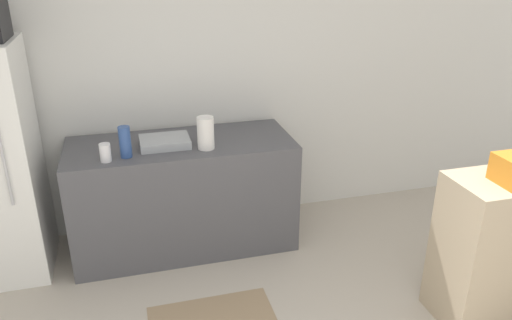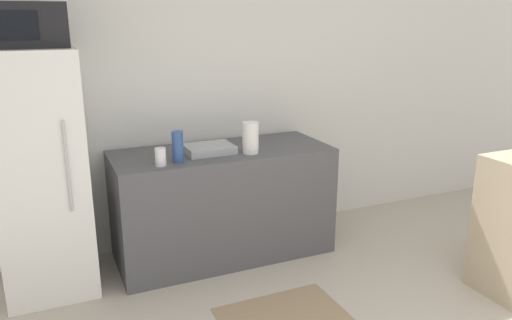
% 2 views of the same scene
% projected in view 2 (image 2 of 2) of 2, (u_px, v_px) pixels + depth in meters
% --- Properties ---
extents(wall_back, '(8.00, 0.06, 2.60)m').
position_uv_depth(wall_back, '(229.00, 87.00, 4.21)').
color(wall_back, silver).
rests_on(wall_back, ground_plane).
extents(refrigerator, '(0.59, 0.65, 1.69)m').
position_uv_depth(refrigerator, '(41.00, 175.00, 3.38)').
color(refrigerator, white).
rests_on(refrigerator, ground_plane).
extents(microwave, '(0.52, 0.39, 0.28)m').
position_uv_depth(microwave, '(22.00, 25.00, 3.11)').
color(microwave, black).
rests_on(microwave, refrigerator).
extents(counter, '(1.69, 0.70, 0.88)m').
position_uv_depth(counter, '(223.00, 203.00, 4.00)').
color(counter, '#4C4C51').
rests_on(counter, ground_plane).
extents(sink_basin, '(0.36, 0.28, 0.06)m').
position_uv_depth(sink_basin, '(209.00, 149.00, 3.79)').
color(sink_basin, '#9EA3A8').
rests_on(sink_basin, counter).
extents(bottle_tall, '(0.08, 0.08, 0.22)m').
position_uv_depth(bottle_tall, '(178.00, 147.00, 3.53)').
color(bottle_tall, '#2D4C8C').
rests_on(bottle_tall, counter).
extents(bottle_short, '(0.08, 0.08, 0.13)m').
position_uv_depth(bottle_short, '(161.00, 157.00, 3.45)').
color(bottle_short, silver).
rests_on(bottle_short, counter).
extents(paper_towel_roll, '(0.12, 0.12, 0.24)m').
position_uv_depth(paper_towel_roll, '(250.00, 138.00, 3.75)').
color(paper_towel_roll, white).
rests_on(paper_towel_roll, counter).
extents(kitchen_rug, '(0.81, 0.53, 0.01)m').
position_uv_depth(kitchen_rug, '(283.00, 316.00, 3.24)').
color(kitchen_rug, '#937A5B').
rests_on(kitchen_rug, ground_plane).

